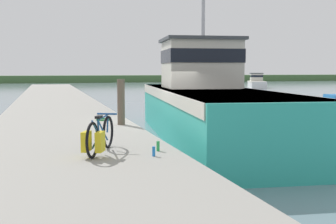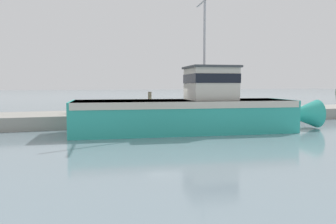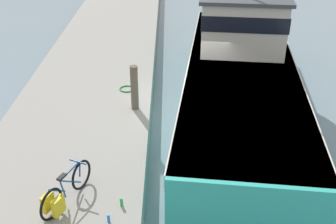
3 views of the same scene
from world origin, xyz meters
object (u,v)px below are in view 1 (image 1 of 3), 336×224
object	(u,v)px
fishing_boat_main	(206,103)
water_bottle_by_bike	(158,146)
mooring_post	(121,102)
bicycle_touring	(98,137)
water_bottle_on_curb	(154,151)
boat_red_outer	(257,82)

from	to	relation	value
fishing_boat_main	water_bottle_by_bike	xyz separation A→B (m)	(-3.53, -6.30, -0.38)
mooring_post	bicycle_touring	bearing A→B (deg)	-105.38
bicycle_touring	water_bottle_on_curb	distance (m)	1.18
boat_red_outer	mooring_post	xyz separation A→B (m)	(-27.20, -42.36, 0.75)
water_bottle_by_bike	bicycle_touring	bearing A→B (deg)	-179.55
fishing_boat_main	mooring_post	distance (m)	3.96
fishing_boat_main	water_bottle_on_curb	xyz separation A→B (m)	(-3.75, -6.80, -0.38)
bicycle_touring	water_bottle_on_curb	xyz separation A→B (m)	(1.04, -0.49, -0.26)
boat_red_outer	mooring_post	world-z (taller)	mooring_post
water_bottle_by_bike	mooring_post	bearing A→B (deg)	90.11
boat_red_outer	water_bottle_on_curb	size ratio (longest dim) A/B	37.48
water_bottle_on_curb	fishing_boat_main	bearing A→B (deg)	61.13
water_bottle_on_curb	water_bottle_by_bike	bearing A→B (deg)	66.20
fishing_boat_main	bicycle_touring	distance (m)	7.92
boat_red_outer	bicycle_touring	size ratio (longest dim) A/B	4.38
bicycle_touring	mooring_post	bearing A→B (deg)	98.64
mooring_post	water_bottle_by_bike	bearing A→B (deg)	-89.89
fishing_boat_main	boat_red_outer	world-z (taller)	fishing_boat_main
boat_red_outer	water_bottle_on_curb	xyz separation A→B (m)	(-27.41, -47.40, 0.13)
mooring_post	water_bottle_by_bike	size ratio (longest dim) A/B	6.75
boat_red_outer	water_bottle_by_bike	xyz separation A→B (m)	(-27.19, -46.90, 0.14)
boat_red_outer	water_bottle_on_curb	world-z (taller)	boat_red_outer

